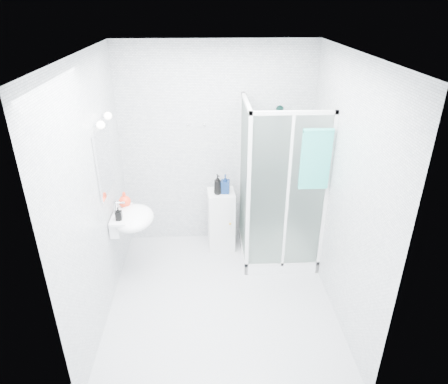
{
  "coord_description": "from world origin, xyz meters",
  "views": [
    {
      "loc": [
        -0.12,
        -3.45,
        3.03
      ],
      "look_at": [
        0.05,
        0.35,
        1.15
      ],
      "focal_mm": 32.0,
      "sensor_mm": 36.0,
      "label": 1
    }
  ],
  "objects_px": {
    "wall_basin": "(131,218)",
    "hand_towel": "(316,158)",
    "soap_dispenser_orange": "(124,199)",
    "shower_enclosure": "(272,227)",
    "soap_dispenser_black": "(119,214)",
    "shampoo_bottle_b": "(225,184)",
    "storage_cabinet": "(221,220)",
    "shampoo_bottle_a": "(218,184)"
  },
  "relations": [
    {
      "from": "wall_basin",
      "to": "hand_towel",
      "type": "relative_size",
      "value": 0.84
    },
    {
      "from": "hand_towel",
      "to": "soap_dispenser_orange",
      "type": "distance_m",
      "value": 2.16
    },
    {
      "from": "shower_enclosure",
      "to": "soap_dispenser_black",
      "type": "relative_size",
      "value": 13.33
    },
    {
      "from": "soap_dispenser_orange",
      "to": "soap_dispenser_black",
      "type": "xyz_separation_m",
      "value": [
        -0.01,
        -0.3,
        -0.01
      ]
    },
    {
      "from": "shampoo_bottle_b",
      "to": "wall_basin",
      "type": "bearing_deg",
      "value": -151.94
    },
    {
      "from": "soap_dispenser_orange",
      "to": "storage_cabinet",
      "type": "bearing_deg",
      "value": 21.04
    },
    {
      "from": "storage_cabinet",
      "to": "hand_towel",
      "type": "distance_m",
      "value": 1.62
    },
    {
      "from": "hand_towel",
      "to": "soap_dispenser_black",
      "type": "height_order",
      "value": "hand_towel"
    },
    {
      "from": "wall_basin",
      "to": "shampoo_bottle_a",
      "type": "xyz_separation_m",
      "value": [
        0.99,
        0.55,
        0.14
      ]
    },
    {
      "from": "shower_enclosure",
      "to": "storage_cabinet",
      "type": "distance_m",
      "value": 0.68
    },
    {
      "from": "hand_towel",
      "to": "shampoo_bottle_b",
      "type": "relative_size",
      "value": 2.76
    },
    {
      "from": "storage_cabinet",
      "to": "shampoo_bottle_a",
      "type": "height_order",
      "value": "shampoo_bottle_a"
    },
    {
      "from": "shower_enclosure",
      "to": "shampoo_bottle_a",
      "type": "xyz_separation_m",
      "value": [
        -0.67,
        0.23,
        0.49
      ]
    },
    {
      "from": "hand_towel",
      "to": "soap_dispenser_orange",
      "type": "height_order",
      "value": "hand_towel"
    },
    {
      "from": "shampoo_bottle_a",
      "to": "wall_basin",
      "type": "bearing_deg",
      "value": -151.0
    },
    {
      "from": "hand_towel",
      "to": "shampoo_bottle_a",
      "type": "distance_m",
      "value": 1.32
    },
    {
      "from": "shower_enclosure",
      "to": "storage_cabinet",
      "type": "xyz_separation_m",
      "value": [
        -0.62,
        0.28,
        -0.04
      ]
    },
    {
      "from": "shower_enclosure",
      "to": "storage_cabinet",
      "type": "bearing_deg",
      "value": 156.14
    },
    {
      "from": "shower_enclosure",
      "to": "wall_basin",
      "type": "bearing_deg",
      "value": -169.19
    },
    {
      "from": "soap_dispenser_orange",
      "to": "shampoo_bottle_a",
      "type": "bearing_deg",
      "value": 19.72
    },
    {
      "from": "soap_dispenser_orange",
      "to": "shampoo_bottle_b",
      "type": "bearing_deg",
      "value": 19.54
    },
    {
      "from": "hand_towel",
      "to": "storage_cabinet",
      "type": "bearing_deg",
      "value": 144.77
    },
    {
      "from": "storage_cabinet",
      "to": "shower_enclosure",
      "type": "bearing_deg",
      "value": -27.56
    },
    {
      "from": "storage_cabinet",
      "to": "shampoo_bottle_a",
      "type": "bearing_deg",
      "value": -138.0
    },
    {
      "from": "wall_basin",
      "to": "shampoo_bottle_a",
      "type": "relative_size",
      "value": 2.17
    },
    {
      "from": "wall_basin",
      "to": "soap_dispenser_orange",
      "type": "distance_m",
      "value": 0.24
    },
    {
      "from": "soap_dispenser_orange",
      "to": "hand_towel",
      "type": "bearing_deg",
      "value": -6.84
    },
    {
      "from": "shower_enclosure",
      "to": "storage_cabinet",
      "type": "relative_size",
      "value": 2.48
    },
    {
      "from": "shampoo_bottle_a",
      "to": "shampoo_bottle_b",
      "type": "xyz_separation_m",
      "value": [
        0.1,
        0.03,
        -0.01
      ]
    },
    {
      "from": "storage_cabinet",
      "to": "soap_dispenser_black",
      "type": "bearing_deg",
      "value": -150.61
    },
    {
      "from": "shower_enclosure",
      "to": "soap_dispenser_black",
      "type": "bearing_deg",
      "value": -165.36
    },
    {
      "from": "storage_cabinet",
      "to": "shampoo_bottle_b",
      "type": "distance_m",
      "value": 0.53
    },
    {
      "from": "shower_enclosure",
      "to": "hand_towel",
      "type": "height_order",
      "value": "shower_enclosure"
    },
    {
      "from": "shower_enclosure",
      "to": "soap_dispenser_orange",
      "type": "xyz_separation_m",
      "value": [
        -1.74,
        -0.15,
        0.5
      ]
    },
    {
      "from": "hand_towel",
      "to": "soap_dispenser_orange",
      "type": "relative_size",
      "value": 3.72
    },
    {
      "from": "wall_basin",
      "to": "storage_cabinet",
      "type": "height_order",
      "value": "wall_basin"
    },
    {
      "from": "shampoo_bottle_b",
      "to": "soap_dispenser_black",
      "type": "relative_size",
      "value": 1.61
    },
    {
      "from": "shampoo_bottle_b",
      "to": "hand_towel",
      "type": "bearing_deg",
      "value": -36.14
    },
    {
      "from": "storage_cabinet",
      "to": "soap_dispenser_orange",
      "type": "xyz_separation_m",
      "value": [
        -1.11,
        -0.43,
        0.55
      ]
    },
    {
      "from": "shampoo_bottle_a",
      "to": "shampoo_bottle_b",
      "type": "relative_size",
      "value": 1.07
    },
    {
      "from": "storage_cabinet",
      "to": "hand_towel",
      "type": "bearing_deg",
      "value": -38.94
    },
    {
      "from": "storage_cabinet",
      "to": "soap_dispenser_black",
      "type": "height_order",
      "value": "soap_dispenser_black"
    }
  ]
}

